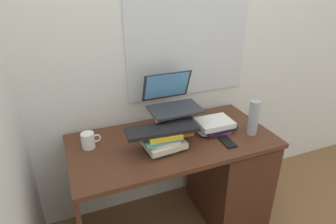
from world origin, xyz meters
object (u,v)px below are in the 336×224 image
desk (215,172)px  laptop (172,99)px  keyboard (162,130)px  water_bottle (253,118)px  cell_phone (227,142)px  book_stack_keyboard_riser (163,141)px  computer_mouse (202,132)px  book_stack_tall (175,123)px  mug (88,140)px  book_stack_side (216,125)px

desk → laptop: laptop is taller
desk → keyboard: 0.63m
laptop → water_bottle: bearing=-28.4°
laptop → cell_phone: (0.26, -0.29, -0.22)m
book_stack_keyboard_riser → computer_mouse: bearing=11.0°
water_bottle → keyboard: bearing=175.2°
book_stack_keyboard_riser → computer_mouse: book_stack_keyboard_riser is taller
laptop → water_bottle: (0.46, -0.25, -0.11)m
book_stack_tall → book_stack_keyboard_riser: bearing=-134.9°
desk → water_bottle: size_ratio=5.58×
keyboard → book_stack_keyboard_riser: bearing=-53.5°
book_stack_keyboard_riser → computer_mouse: (0.30, 0.06, -0.04)m
desk → laptop: 0.64m
desk → book_stack_tall: size_ratio=5.50×
keyboard → mug: 0.45m
book_stack_tall → cell_phone: (0.26, -0.22, -0.08)m
book_stack_side → keyboard: size_ratio=0.61×
mug → water_bottle: bearing=-12.9°
computer_mouse → book_stack_tall: bearing=153.2°
book_stack_keyboard_riser → book_stack_side: (0.40, 0.07, -0.01)m
desk → keyboard: keyboard is taller
book_stack_keyboard_riser → computer_mouse: 0.31m
book_stack_side → cell_phone: (-0.01, -0.16, -0.04)m
book_stack_tall → keyboard: 0.20m
keyboard → water_bottle: (0.61, -0.05, -0.02)m
book_stack_tall → computer_mouse: size_ratio=2.26×
book_stack_side → book_stack_keyboard_riser: bearing=-170.0°
desk → keyboard: bearing=-173.3°
computer_mouse → laptop: bearing=137.1°
keyboard → mug: size_ratio=3.57×
book_stack_tall → laptop: (0.00, 0.06, 0.14)m
laptop → water_bottle: size_ratio=1.40×
book_stack_side → laptop: size_ratio=0.78×
book_stack_side → mug: (-0.81, 0.11, 0.01)m
book_stack_keyboard_riser → cell_phone: bearing=-12.2°
computer_mouse → book_stack_keyboard_riser: bearing=-169.0°
book_stack_tall → water_bottle: water_bottle is taller
desk → cell_phone: bearing=-99.9°
mug → book_stack_side: bearing=-8.0°
book_stack_keyboard_riser → water_bottle: bearing=-4.5°
book_stack_tall → laptop: laptop is taller
laptop → mug: 0.57m
desk → book_stack_keyboard_riser: size_ratio=4.87×
book_stack_tall → mug: bearing=175.1°
water_bottle → cell_phone: water_bottle is taller
desk → water_bottle: water_bottle is taller
keyboard → water_bottle: water_bottle is taller
book_stack_keyboard_riser → computer_mouse: size_ratio=2.55×
mug → cell_phone: 0.85m
keyboard → cell_phone: (0.40, -0.09, -0.13)m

